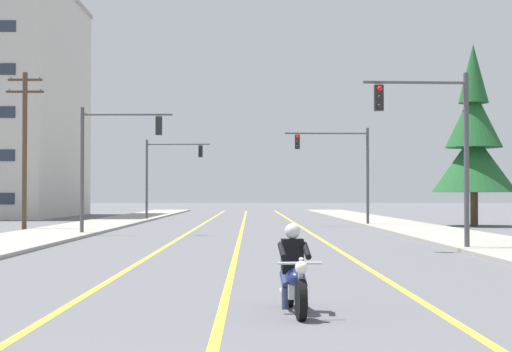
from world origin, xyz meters
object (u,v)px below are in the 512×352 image
(motorcycle_with_rider, at_px, (294,277))
(traffic_signal_mid_left, at_px, (165,167))
(traffic_signal_near_right, at_px, (438,135))
(traffic_signal_mid_right, at_px, (343,161))
(traffic_signal_near_left, at_px, (108,151))
(utility_pole_left_near, at_px, (25,145))
(conifer_tree_right_verge_far, at_px, (474,142))

(motorcycle_with_rider, xyz_separation_m, traffic_signal_mid_left, (-7.24, 48.74, 3.52))
(traffic_signal_near_right, height_order, traffic_signal_mid_right, same)
(motorcycle_with_rider, bearing_deg, traffic_signal_mid_left, 98.45)
(traffic_signal_near_left, height_order, traffic_signal_mid_left, same)
(utility_pole_left_near, bearing_deg, conifer_tree_right_verge_far, 13.84)
(conifer_tree_right_verge_far, bearing_deg, traffic_signal_mid_left, 150.54)
(traffic_signal_near_left, distance_m, utility_pole_left_near, 7.20)
(traffic_signal_near_right, relative_size, traffic_signal_near_left, 1.00)
(traffic_signal_near_left, distance_m, traffic_signal_mid_right, 17.41)
(motorcycle_with_rider, bearing_deg, conifer_tree_right_verge_far, 70.31)
(traffic_signal_near_left, height_order, traffic_signal_mid_right, same)
(motorcycle_with_rider, height_order, traffic_signal_mid_left, traffic_signal_mid_left)
(motorcycle_with_rider, xyz_separation_m, conifer_tree_right_verge_far, (13.29, 37.14, 4.66))
(traffic_signal_mid_left, height_order, utility_pole_left_near, utility_pole_left_near)
(traffic_signal_near_right, bearing_deg, motorcycle_with_rider, -111.53)
(traffic_signal_near_right, distance_m, traffic_signal_mid_right, 23.03)
(traffic_signal_near_left, xyz_separation_m, utility_pole_left_near, (-5.37, 4.77, 0.57))
(traffic_signal_mid_right, relative_size, traffic_signal_mid_left, 1.00)
(traffic_signal_mid_right, distance_m, traffic_signal_mid_left, 16.61)
(traffic_signal_near_right, distance_m, traffic_signal_near_left, 17.47)
(motorcycle_with_rider, relative_size, utility_pole_left_near, 0.25)
(motorcycle_with_rider, xyz_separation_m, utility_pole_left_near, (-12.97, 30.67, 4.05))
(traffic_signal_near_left, height_order, conifer_tree_right_verge_far, conifer_tree_right_verge_far)
(traffic_signal_near_right, xyz_separation_m, traffic_signal_mid_left, (-13.03, 34.05, 0.08))
(traffic_signal_near_left, relative_size, traffic_signal_mid_right, 1.00)
(traffic_signal_mid_right, relative_size, utility_pole_left_near, 0.72)
(traffic_signal_near_right, bearing_deg, utility_pole_left_near, 139.60)
(traffic_signal_mid_right, bearing_deg, traffic_signal_mid_left, 138.42)
(traffic_signal_near_left, relative_size, traffic_signal_mid_left, 1.00)
(traffic_signal_near_right, bearing_deg, traffic_signal_mid_left, 110.95)
(traffic_signal_mid_left, xyz_separation_m, utility_pole_left_near, (-5.74, -18.07, 0.53))
(traffic_signal_mid_left, distance_m, conifer_tree_right_verge_far, 23.60)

